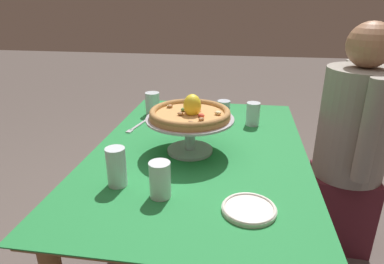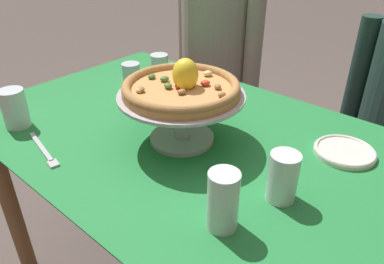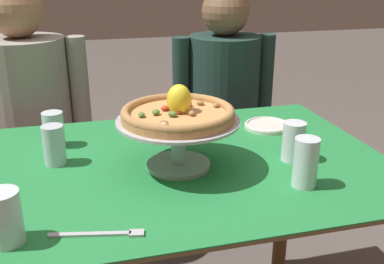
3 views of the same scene
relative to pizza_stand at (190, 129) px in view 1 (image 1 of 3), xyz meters
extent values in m
cylinder|color=olive|center=(-0.60, -0.31, -0.48)|extent=(0.06, 0.06, 0.70)
cylinder|color=olive|center=(-0.60, 0.38, -0.48)|extent=(0.06, 0.06, 0.70)
cube|color=olive|center=(-0.03, 0.03, -0.11)|extent=(1.27, 0.81, 0.02)
cube|color=#237F3D|center=(-0.03, 0.03, -0.10)|extent=(1.31, 0.85, 0.00)
cylinder|color=#B7B7C1|center=(0.00, 0.00, -0.09)|extent=(0.18, 0.18, 0.01)
cylinder|color=#B7B7C1|center=(0.00, 0.00, -0.02)|extent=(0.04, 0.04, 0.12)
cylinder|color=#B7B7C1|center=(0.00, 0.00, 0.04)|extent=(0.34, 0.34, 0.01)
cylinder|color=tan|center=(0.00, 0.00, 0.06)|extent=(0.31, 0.31, 0.02)
torus|color=#AF7D47|center=(0.00, 0.00, 0.07)|extent=(0.31, 0.31, 0.02)
ellipsoid|color=#4C7533|center=(-0.02, -0.03, 0.07)|extent=(0.03, 0.03, 0.01)
ellipsoid|color=#996B42|center=(0.08, 0.05, 0.07)|extent=(0.03, 0.03, 0.01)
ellipsoid|color=#996B42|center=(0.03, -0.03, 0.07)|extent=(0.02, 0.03, 0.01)
ellipsoid|color=beige|center=(0.00, 0.11, 0.07)|extent=(0.03, 0.03, 0.01)
ellipsoid|color=#4C7533|center=(-0.06, 0.00, 0.07)|extent=(0.03, 0.03, 0.01)
ellipsoid|color=#996B42|center=(0.12, 0.02, 0.07)|extent=(0.02, 0.03, 0.01)
ellipsoid|color=#C63D28|center=(0.04, 0.05, 0.07)|extent=(0.03, 0.03, 0.01)
ellipsoid|color=#4C7533|center=(-0.10, -0.01, 0.07)|extent=(0.02, 0.02, 0.01)
ellipsoid|color=tan|center=(0.02, 0.00, 0.07)|extent=(0.03, 0.03, 0.01)
ellipsoid|color=#996B42|center=(-0.06, -0.09, 0.07)|extent=(0.03, 0.03, 0.01)
ellipsoid|color=tan|center=(-0.06, -0.10, 0.07)|extent=(0.02, 0.02, 0.01)
ellipsoid|color=#C63D28|center=(0.00, -0.01, 0.07)|extent=(0.03, 0.03, 0.01)
ellipsoid|color=#C63D28|center=(-0.03, 0.03, 0.07)|extent=(0.03, 0.03, 0.01)
ellipsoid|color=yellow|center=(0.01, 0.01, 0.10)|extent=(0.09, 0.09, 0.09)
cylinder|color=silver|center=(-0.43, -0.27, -0.04)|extent=(0.07, 0.07, 0.12)
cylinder|color=silver|center=(-0.43, -0.27, -0.06)|extent=(0.07, 0.07, 0.07)
cylinder|color=silver|center=(0.29, -0.20, -0.03)|extent=(0.06, 0.06, 0.13)
cylinder|color=silver|center=(0.29, -0.20, -0.05)|extent=(0.06, 0.06, 0.10)
cylinder|color=silver|center=(-0.34, 0.11, -0.04)|extent=(0.06, 0.06, 0.12)
cylinder|color=silver|center=(-0.34, 0.11, -0.08)|extent=(0.06, 0.06, 0.04)
cylinder|color=silver|center=(-0.35, 0.25, -0.04)|extent=(0.07, 0.07, 0.11)
cylinder|color=silver|center=(-0.35, 0.25, -0.07)|extent=(0.06, 0.06, 0.06)
cylinder|color=white|center=(0.34, -0.04, -0.04)|extent=(0.07, 0.07, 0.12)
cylinder|color=silver|center=(0.34, -0.04, -0.07)|extent=(0.06, 0.06, 0.06)
cylinder|color=silver|center=(0.38, 0.23, -0.09)|extent=(0.16, 0.16, 0.01)
torus|color=silver|center=(0.38, 0.23, -0.08)|extent=(0.16, 0.16, 0.01)
cube|color=#B7B7C1|center=(-0.26, -0.29, -0.09)|extent=(0.18, 0.05, 0.01)
cube|color=#B7B7C1|center=(-0.16, -0.31, -0.09)|extent=(0.04, 0.03, 0.01)
cube|color=maroon|center=(-0.47, 0.76, -0.61)|extent=(0.29, 0.33, 0.44)
cylinder|color=gray|center=(-0.47, 0.76, -0.11)|extent=(0.36, 0.36, 0.56)
sphere|color=#9E7051|center=(-0.47, 0.76, 0.28)|extent=(0.21, 0.21, 0.21)
cylinder|color=gray|center=(-0.68, 0.77, -0.07)|extent=(0.08, 0.08, 0.48)
cylinder|color=gray|center=(-0.25, 0.76, -0.07)|extent=(0.08, 0.08, 0.48)
camera|label=1|loc=(1.21, 0.19, 0.48)|focal=31.36mm
camera|label=2|loc=(0.61, -0.66, 0.45)|focal=34.46mm
camera|label=3|loc=(-0.26, -1.13, 0.45)|focal=41.47mm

